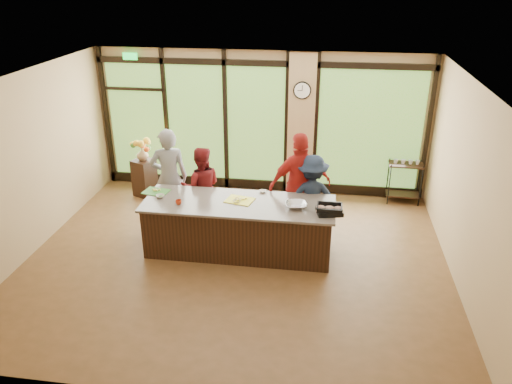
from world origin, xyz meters
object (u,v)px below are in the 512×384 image
(island_base, at_px, (239,228))
(cook_left, at_px, (169,178))
(cook_right, at_px, (311,197))
(flower_stand, at_px, (145,178))
(bar_cart, at_px, (405,177))
(roasting_pan, at_px, (329,211))

(island_base, xyz_separation_m, cook_left, (-1.45, 0.82, 0.50))
(island_base, distance_m, cook_right, 1.41)
(island_base, relative_size, flower_stand, 3.88)
(flower_stand, relative_size, bar_cart, 0.85)
(island_base, bearing_deg, cook_left, 150.55)
(cook_left, height_order, bar_cart, cook_left)
(flower_stand, xyz_separation_m, bar_cart, (5.43, 0.45, 0.16))
(island_base, relative_size, cook_left, 1.64)
(cook_right, bearing_deg, cook_left, -12.64)
(island_base, relative_size, roasting_pan, 7.76)
(cook_right, height_order, bar_cart, cook_right)
(roasting_pan, bearing_deg, island_base, 160.63)
(island_base, bearing_deg, roasting_pan, -7.16)
(cook_right, xyz_separation_m, flower_stand, (-3.58, 1.30, -0.38))
(island_base, height_order, roasting_pan, roasting_pan)
(flower_stand, bearing_deg, cook_right, 4.47)
(flower_stand, bearing_deg, cook_left, -26.66)
(cook_right, distance_m, roasting_pan, 0.96)
(roasting_pan, xyz_separation_m, bar_cart, (1.53, 2.64, -0.39))
(flower_stand, bearing_deg, roasting_pan, -4.86)
(cook_right, xyz_separation_m, bar_cart, (1.85, 1.75, -0.22))
(cook_right, bearing_deg, roasting_pan, 99.72)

